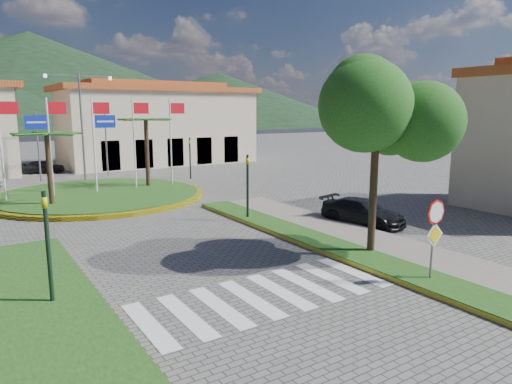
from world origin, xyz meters
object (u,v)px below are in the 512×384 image
car_dark_b (163,158)px  stop_sign (435,227)px  deciduous_tree (377,113)px  car_side_right (363,212)px  roundabout_island (99,195)px  car_dark_a (43,166)px

car_dark_b → stop_sign: bearing=-177.1°
deciduous_tree → car_side_right: 6.54m
roundabout_island → stop_sign: roundabout_island is taller
deciduous_tree → roundabout_island: bearing=107.9°
roundabout_island → car_side_right: roundabout_island is taller
car_side_right → deciduous_tree: bearing=-145.7°
stop_sign → deciduous_tree: deciduous_tree is taller
car_side_right → roundabout_island: bearing=109.2°
deciduous_tree → car_dark_b: 31.71m
stop_sign → car_side_right: bearing=59.9°
stop_sign → deciduous_tree: 4.59m
roundabout_island → car_side_right: size_ratio=3.11×
stop_sign → car_dark_a: stop_sign is taller
stop_sign → deciduous_tree: (0.60, 3.04, 3.38)m
stop_sign → car_dark_a: 34.42m
stop_sign → car_dark_b: bearing=81.9°
car_dark_b → car_side_right: bearing=-171.3°
roundabout_island → deciduous_tree: (5.50, -17.00, 5.01)m
car_dark_a → deciduous_tree: bearing=-152.3°
deciduous_tree → car_dark_b: size_ratio=1.64×
car_dark_b → car_side_right: 27.68m
stop_sign → car_dark_b: 34.50m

